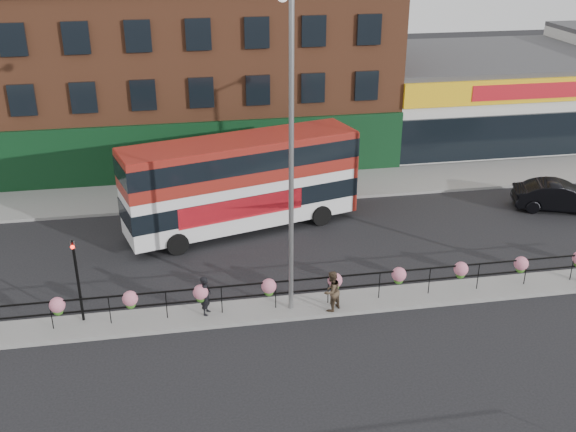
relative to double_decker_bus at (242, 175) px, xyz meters
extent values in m
plane|color=black|center=(1.34, -7.44, -2.71)|extent=(120.00, 120.00, 0.00)
cube|color=gray|center=(1.34, 4.56, -2.63)|extent=(60.00, 4.00, 0.15)
cube|color=gray|center=(1.34, -7.44, -2.63)|extent=(60.00, 1.60, 0.15)
cube|color=brown|center=(-2.66, 12.56, 2.29)|extent=(25.00, 12.00, 10.00)
cube|color=black|center=(-2.66, 6.48, -1.01)|extent=(25.00, 0.25, 3.40)
cube|color=silver|center=(17.34, 12.56, -0.21)|extent=(15.00, 12.00, 5.00)
cube|color=#3F3F42|center=(17.34, 12.56, 2.44)|extent=(15.00, 12.00, 0.30)
cube|color=yellow|center=(17.34, 6.48, 1.59)|extent=(15.00, 0.25, 1.40)
cube|color=red|center=(17.34, 6.36, 1.59)|extent=(7.00, 0.10, 0.90)
cube|color=black|center=(17.34, 6.48, -1.11)|extent=(15.00, 0.25, 2.60)
cube|color=black|center=(1.34, -7.44, -1.46)|extent=(30.00, 0.05, 0.05)
cube|color=black|center=(1.34, -7.44, -1.95)|extent=(30.00, 0.05, 0.05)
cylinder|color=black|center=(-7.66, -7.44, -2.01)|extent=(0.04, 0.04, 1.10)
cylinder|color=black|center=(-5.66, -7.44, -2.01)|extent=(0.04, 0.04, 1.10)
cylinder|color=black|center=(-3.66, -7.44, -2.01)|extent=(0.04, 0.04, 1.10)
cylinder|color=black|center=(-1.66, -7.44, -2.01)|extent=(0.04, 0.04, 1.10)
cylinder|color=black|center=(0.34, -7.44, -2.01)|extent=(0.04, 0.04, 1.10)
cylinder|color=black|center=(2.34, -7.44, -2.01)|extent=(0.04, 0.04, 1.10)
cylinder|color=black|center=(4.34, -7.44, -2.01)|extent=(0.04, 0.04, 1.10)
cylinder|color=black|center=(6.34, -7.44, -2.01)|extent=(0.04, 0.04, 1.10)
cylinder|color=black|center=(8.34, -7.44, -2.01)|extent=(0.04, 0.04, 1.10)
cylinder|color=black|center=(10.34, -7.44, -2.01)|extent=(0.04, 0.04, 1.10)
cylinder|color=black|center=(12.34, -7.44, -2.01)|extent=(0.04, 0.04, 1.10)
sphere|color=#C56881|center=(-7.41, -7.44, -1.61)|extent=(0.56, 0.56, 0.56)
sphere|color=#37701F|center=(-7.41, -7.44, -1.84)|extent=(0.36, 0.36, 0.36)
sphere|color=#C56881|center=(-4.91, -7.44, -1.61)|extent=(0.56, 0.56, 0.56)
sphere|color=#37701F|center=(-4.91, -7.44, -1.84)|extent=(0.36, 0.36, 0.36)
sphere|color=#C56881|center=(-2.41, -7.44, -1.61)|extent=(0.56, 0.56, 0.56)
sphere|color=#37701F|center=(-2.41, -7.44, -1.84)|extent=(0.36, 0.36, 0.36)
sphere|color=#C56881|center=(0.09, -7.44, -1.61)|extent=(0.56, 0.56, 0.56)
sphere|color=#37701F|center=(0.09, -7.44, -1.84)|extent=(0.36, 0.36, 0.36)
sphere|color=#C56881|center=(2.59, -7.44, -1.61)|extent=(0.56, 0.56, 0.56)
sphere|color=#37701F|center=(2.59, -7.44, -1.84)|extent=(0.36, 0.36, 0.36)
sphere|color=#C56881|center=(5.09, -7.44, -1.61)|extent=(0.56, 0.56, 0.56)
sphere|color=#37701F|center=(5.09, -7.44, -1.84)|extent=(0.36, 0.36, 0.36)
sphere|color=#C56881|center=(7.59, -7.44, -1.61)|extent=(0.56, 0.56, 0.56)
sphere|color=#37701F|center=(7.59, -7.44, -1.84)|extent=(0.36, 0.36, 0.36)
sphere|color=#C56881|center=(10.09, -7.44, -1.61)|extent=(0.56, 0.56, 0.56)
sphere|color=#37701F|center=(10.09, -7.44, -1.84)|extent=(0.36, 0.36, 0.36)
cube|color=silver|center=(-0.05, -0.01, -0.35)|extent=(11.07, 5.21, 3.93)
cube|color=maroon|center=(-0.05, -0.01, 0.78)|extent=(11.14, 5.29, 1.77)
cube|color=black|center=(-0.05, -0.01, -1.04)|extent=(11.17, 5.31, 0.88)
cube|color=black|center=(-0.05, -0.01, 0.93)|extent=(11.19, 5.34, 0.88)
cube|color=maroon|center=(-0.05, -0.01, 1.64)|extent=(11.07, 5.21, 0.12)
cube|color=maroon|center=(5.11, 1.40, -0.35)|extent=(0.86, 2.48, 3.93)
cube|color=red|center=(-0.19, -1.34, -1.09)|extent=(5.70, 1.59, 0.98)
cylinder|color=black|center=(-3.14, -2.13, -2.22)|extent=(1.03, 0.54, 0.98)
cylinder|color=black|center=(-3.78, 0.24, -2.22)|extent=(1.03, 0.54, 0.98)
cylinder|color=black|center=(3.69, -0.27, -2.22)|extent=(1.03, 0.54, 0.98)
cylinder|color=black|center=(3.04, 2.10, -2.22)|extent=(1.03, 0.54, 0.98)
imported|color=black|center=(15.78, -0.58, -1.98)|extent=(4.17, 5.35, 1.46)
imported|color=black|center=(-2.23, -7.39, -1.79)|extent=(0.79, 0.72, 1.53)
imported|color=#483929|center=(2.34, -7.93, -1.77)|extent=(1.34, 1.33, 1.58)
cylinder|color=gray|center=(0.90, -7.54, 3.01)|extent=(0.18, 0.18, 11.15)
cylinder|color=black|center=(-6.66, -7.04, -0.96)|extent=(0.10, 0.10, 3.20)
imported|color=black|center=(-6.66, -7.04, 0.64)|extent=(0.15, 0.18, 0.90)
sphere|color=#FF190C|center=(-6.66, -7.16, 0.46)|extent=(0.14, 0.14, 0.14)
camera|label=1|loc=(-2.98, -28.73, 10.92)|focal=42.00mm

